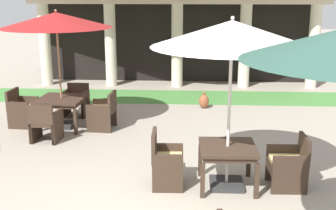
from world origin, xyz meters
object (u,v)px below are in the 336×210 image
Objects in this scene: patio_umbrella_near_foreground at (232,35)px; patio_chair_near_foreground_east at (289,164)px; patio_chair_near_foreground_west at (166,161)px; patio_chair_mid_left_east at (103,112)px; terracotta_urn at (204,101)px; patio_umbrella_mid_left at (56,21)px; patio_chair_mid_left_south at (45,123)px; patio_chair_mid_left_north at (76,101)px; patio_chair_mid_left_west at (22,109)px; patio_table_near_foreground at (228,152)px; patio_table_mid_left at (62,102)px.

patio_umbrella_near_foreground is 2.31m from patio_chair_near_foreground_east.
patio_umbrella_near_foreground is 2.94× the size of patio_chair_near_foreground_west.
patio_chair_mid_left_east reaches higher than terracotta_urn.
patio_umbrella_mid_left is at bearing 55.87° from patio_chair_near_foreground_east.
patio_chair_near_foreground_west reaches higher than patio_chair_mid_left_south.
patio_chair_mid_left_south is at bearing -94.25° from patio_umbrella_mid_left.
patio_chair_mid_left_west is at bearing 44.79° from patio_chair_mid_left_north.
patio_umbrella_near_foreground is at bearing -24.13° from patio_chair_mid_left_south.
patio_table_near_foreground is 4.68m from patio_table_mid_left.
patio_chair_near_foreground_west is at bearing -178.41° from patio_umbrella_near_foreground.
patio_umbrella_near_foreground is 4.43m from patio_chair_mid_left_east.
patio_chair_mid_left_west is 1.91× the size of terracotta_urn.
patio_table_near_foreground is 1.02m from patio_chair_near_foreground_east.
patio_chair_near_foreground_east is 4.63m from patio_chair_mid_left_east.
patio_chair_mid_left_north is at bearing 134.79° from patio_chair_mid_left_west.
patio_chair_mid_left_south is at bearing -94.25° from patio_table_mid_left.
patio_chair_mid_left_west reaches higher than patio_chair_mid_left_south.
patio_chair_mid_left_south reaches higher than patio_table_near_foreground.
patio_table_mid_left is 1.01m from patio_chair_mid_left_west.
patio_table_near_foreground is 5.03m from patio_umbrella_mid_left.
patio_chair_mid_left_north is (0.07, 0.98, -2.06)m from patio_umbrella_mid_left.
patio_umbrella_near_foreground is 5.37m from terracotta_urn.
patio_chair_near_foreground_east is at bearing 90.00° from patio_chair_near_foreground_west.
terracotta_urn is at bearing 93.13° from patio_table_near_foreground.
patio_chair_near_foreground_west is 1.08× the size of patio_chair_mid_left_west.
patio_umbrella_mid_left is (-4.62, 2.95, 2.05)m from patio_chair_near_foreground_east.
patio_chair_near_foreground_east is 5.48m from patio_table_mid_left.
patio_chair_near_foreground_west is 1.07× the size of patio_chair_near_foreground_east.
patio_chair_near_foreground_east is 6.37m from patio_chair_mid_left_west.
patio_table_near_foreground is at bearing -86.87° from terracotta_urn.
patio_table_near_foreground is 5.31m from patio_chair_mid_left_north.
patio_umbrella_mid_left is at bearing 90.00° from patio_chair_mid_left_west.
patio_chair_mid_left_south reaches higher than patio_table_mid_left.
patio_chair_mid_left_east is (0.99, -0.07, -0.20)m from patio_table_mid_left.
patio_chair_mid_left_east is at bearing 90.00° from patio_chair_mid_left_west.
patio_chair_mid_left_north is (-3.54, 3.95, -0.21)m from patio_table_near_foreground.
patio_chair_near_foreground_east is 5.08m from patio_chair_mid_left_south.
patio_chair_mid_left_north is at bearing 85.75° from patio_umbrella_mid_left.
patio_table_near_foreground is at bearing 90.00° from patio_chair_near_foreground_east.
patio_umbrella_mid_left is 3.10× the size of patio_chair_mid_left_west.
patio_umbrella_mid_left is (0.00, -0.00, 1.84)m from patio_table_mid_left.
patio_chair_mid_left_east is at bearing -4.25° from patio_umbrella_mid_left.
terracotta_urn is (2.36, 1.95, -0.22)m from patio_chair_mid_left_east.
patio_chair_mid_left_west is (-4.60, 3.05, -2.08)m from patio_umbrella_near_foreground.
patio_table_near_foreground is 4.87m from terracotta_urn.
patio_umbrella_near_foreground is 6.06× the size of terracotta_urn.
patio_table_mid_left is 1.38× the size of patio_chair_mid_left_north.
patio_chair_mid_left_east is at bearing 44.91° from patio_chair_mid_left_south.
patio_umbrella_mid_left is 2.29m from patio_chair_mid_left_north.
patio_chair_mid_left_east is at bearing 50.06° from patio_chair_near_foreground_east.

